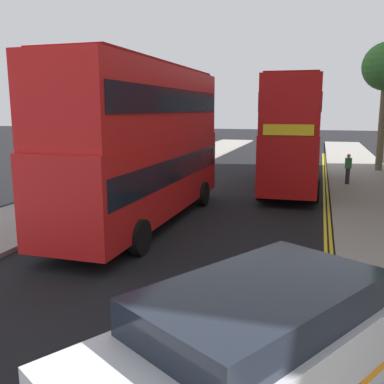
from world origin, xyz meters
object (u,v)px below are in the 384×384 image
(taxi_minivan, at_px, (247,374))
(pedestrian_far, at_px, (348,168))
(double_decker_bus_away, at_px, (144,140))
(double_decker_bus_oncoming, at_px, (292,130))

(taxi_minivan, relative_size, pedestrian_far, 3.14)
(double_decker_bus_away, bearing_deg, taxi_minivan, -61.40)
(double_decker_bus_away, relative_size, taxi_minivan, 2.13)
(double_decker_bus_away, bearing_deg, pedestrian_far, 53.32)
(double_decker_bus_oncoming, bearing_deg, pedestrian_far, 22.58)
(double_decker_bus_away, relative_size, double_decker_bus_oncoming, 1.00)
(double_decker_bus_oncoming, bearing_deg, taxi_minivan, -87.65)
(double_decker_bus_oncoming, xyz_separation_m, pedestrian_far, (2.97, 1.23, -2.04))
(double_decker_bus_oncoming, height_order, taxi_minivan, double_decker_bus_oncoming)
(double_decker_bus_oncoming, distance_m, pedestrian_far, 3.81)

